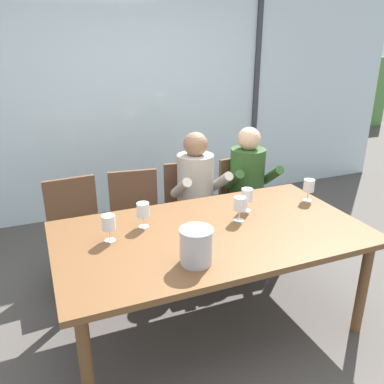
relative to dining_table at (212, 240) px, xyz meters
name	(u,v)px	position (x,y,z in m)	size (l,w,h in m)	color
ground	(166,257)	(0.00, 1.00, -0.68)	(14.00, 14.00, 0.00)	#4C4742
window_glass_panel	(126,99)	(0.00, 2.27, 0.62)	(7.24, 0.03, 2.60)	silver
window_mullion_right	(255,92)	(1.63, 2.25, 0.62)	(0.06, 0.06, 2.60)	#38383D
hillside_vineyard	(83,101)	(0.00, 5.97, 0.09)	(13.24, 2.40, 1.52)	#568942
dining_table	(212,240)	(0.00, 0.00, 0.00)	(2.04, 1.13, 0.74)	brown
chair_near_curtain	(76,224)	(-0.79, 0.96, -0.17)	(0.47, 0.47, 0.87)	brown
chair_left_of_center	(136,214)	(-0.28, 0.95, -0.17)	(0.50, 0.50, 0.87)	brown
chair_center	(189,204)	(0.24, 1.00, -0.17)	(0.49, 0.49, 0.87)	brown
chair_right_of_center	(243,196)	(0.79, 0.97, -0.17)	(0.49, 0.49, 0.87)	brown
person_beige_jumper	(199,192)	(0.27, 0.84, 0.01)	(0.47, 0.62, 1.19)	#B7AD9E
person_olive_shirt	(250,184)	(0.78, 0.84, 0.01)	(0.49, 0.63, 1.19)	#2D5123
ice_bucket_primary	(196,245)	(-0.25, -0.32, 0.18)	(0.20, 0.20, 0.21)	#B7B7BC
wine_glass_by_left_taster	(309,186)	(0.91, 0.19, 0.19)	(0.08, 0.08, 0.17)	silver
wine_glass_near_bucket	(143,210)	(-0.40, 0.23, 0.19)	(0.08, 0.08, 0.17)	silver
wine_glass_center_pour	(247,196)	(0.37, 0.20, 0.19)	(0.08, 0.08, 0.17)	silver
wine_glass_by_right_taster	(240,205)	(0.24, 0.08, 0.19)	(0.08, 0.08, 0.17)	silver
wine_glass_spare_empty	(109,224)	(-0.65, 0.12, 0.19)	(0.08, 0.08, 0.17)	silver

